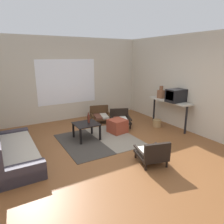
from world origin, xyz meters
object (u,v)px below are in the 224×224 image
at_px(couch, 12,151).
at_px(crt_television, 176,95).
at_px(armchair_by_window, 100,115).
at_px(coffee_table, 86,126).
at_px(clay_vase, 161,94).
at_px(armchair_corner, 120,119).
at_px(armchair_striped_foreground, 153,153).
at_px(wicker_basket, 157,123).
at_px(glass_bottle, 89,118).
at_px(console_shelf, 169,104).
at_px(ottoman_orange, 117,126).

bearing_deg(couch, crt_television, -3.96).
bearing_deg(armchair_by_window, coffee_table, -130.46).
bearing_deg(clay_vase, armchair_corner, 160.11).
height_order(armchair_striped_foreground, wicker_basket, armchair_striped_foreground).
bearing_deg(coffee_table, couch, -170.14).
xyz_separation_m(clay_vase, glass_bottle, (-2.45, 0.02, -0.44)).
height_order(armchair_striped_foreground, armchair_corner, armchair_striped_foreground).
bearing_deg(armchair_striped_foreground, glass_bottle, 105.79).
xyz_separation_m(console_shelf, wicker_basket, (-0.27, 0.19, -0.62)).
relative_size(console_shelf, crt_television, 2.62).
bearing_deg(clay_vase, crt_television, -90.29).
relative_size(armchair_by_window, crt_television, 1.39).
distance_m(clay_vase, wicker_basket, 0.93).
bearing_deg(coffee_table, crt_television, -13.56).
bearing_deg(wicker_basket, coffee_table, 175.50).
bearing_deg(wicker_basket, couch, -178.12).
bearing_deg(crt_television, console_shelf, 89.26).
distance_m(armchair_striped_foreground, wicker_basket, 2.35).
xyz_separation_m(couch, coffee_table, (1.79, 0.31, 0.13)).
bearing_deg(glass_bottle, armchair_by_window, 51.12).
distance_m(armchair_corner, glass_bottle, 1.34).
relative_size(ottoman_orange, crt_television, 0.82).
height_order(armchair_corner, crt_television, crt_television).
xyz_separation_m(armchair_by_window, armchair_corner, (0.32, -0.72, 0.02)).
height_order(armchair_corner, console_shelf, console_shelf).
height_order(coffee_table, armchair_corner, armchair_corner).
xyz_separation_m(armchair_by_window, glass_bottle, (-0.91, -1.13, 0.32)).
height_order(console_shelf, crt_television, crt_television).
bearing_deg(couch, clay_vase, 4.33).
bearing_deg(couch, ottoman_orange, 6.54).
xyz_separation_m(crt_television, glass_bottle, (-2.45, 0.65, -0.48)).
bearing_deg(console_shelf, armchair_by_window, 134.94).
height_order(ottoman_orange, crt_television, crt_television).
bearing_deg(glass_bottle, crt_television, -14.84).
height_order(glass_bottle, wicker_basket, glass_bottle).
relative_size(coffee_table, glass_bottle, 2.24).
distance_m(coffee_table, ottoman_orange, 0.96).
relative_size(ottoman_orange, glass_bottle, 1.66).
relative_size(console_shelf, wicker_basket, 5.51).
xyz_separation_m(armchair_corner, ottoman_orange, (-0.38, -0.45, -0.04)).
height_order(couch, crt_television, crt_television).
xyz_separation_m(couch, armchair_striped_foreground, (2.41, -1.55, 0.02)).
relative_size(armchair_striped_foreground, console_shelf, 0.50).
xyz_separation_m(armchair_corner, wicker_basket, (0.94, -0.63, -0.12)).
relative_size(armchair_by_window, glass_bottle, 2.80).
distance_m(coffee_table, glass_bottle, 0.21).
relative_size(coffee_table, armchair_corner, 0.76).
relative_size(clay_vase, wicker_basket, 1.45).
bearing_deg(coffee_table, console_shelf, -8.24).
relative_size(armchair_striped_foreground, clay_vase, 1.91).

